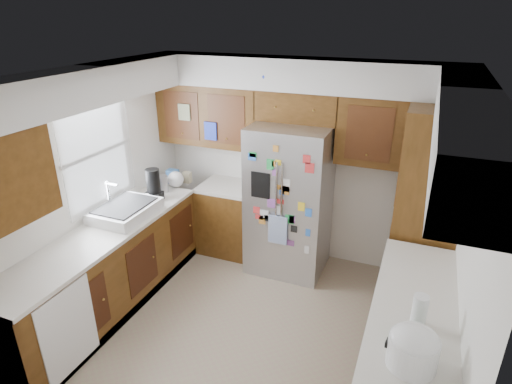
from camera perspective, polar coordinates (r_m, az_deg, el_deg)
floor at (r=4.60m, az=-0.74°, el=-17.25°), size 3.60×3.60×0.00m
room_shell at (r=4.04m, az=-0.25°, el=6.53°), size 3.64×3.24×2.52m
left_counter_run at (r=4.95m, az=-15.51°, el=-8.80°), size 1.36×3.20×0.92m
right_counter_run at (r=3.76m, az=19.28°, el=-21.43°), size 0.63×2.25×0.92m
pantry at (r=4.77m, az=21.74°, el=-2.13°), size 0.60×0.90×2.15m
fridge at (r=5.08m, az=4.47°, el=-1.08°), size 0.90×0.79×1.80m
bridge_cabinet at (r=4.95m, az=5.68°, el=11.36°), size 0.96×0.34×0.35m
fridge_top_items at (r=4.92m, az=3.50°, el=15.03°), size 0.69×0.36×0.31m
sink_assembly at (r=4.82m, az=-17.03°, el=-2.36°), size 0.52×0.70×0.37m
left_counter_clutter at (r=5.30m, az=-12.02°, el=1.31°), size 0.28×0.83×0.38m
rice_cooker at (r=2.97m, az=20.25°, el=-18.84°), size 0.32×0.31×0.27m
paper_towel at (r=3.32m, az=20.97°, el=-14.49°), size 0.11×0.11×0.24m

